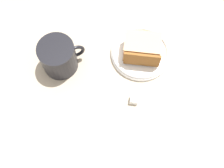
{
  "coord_description": "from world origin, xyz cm",
  "views": [
    {
      "loc": [
        11.26,
        27.15,
        67.41
      ],
      "look_at": [
        0.21,
        5.11,
        3.0
      ],
      "focal_mm": 46.5,
      "sensor_mm": 36.0,
      "label": 1
    }
  ],
  "objects_px": {
    "cake_slice": "(143,49)",
    "tea_mug": "(59,57)",
    "sugar_cube": "(134,100)",
    "teaspoon": "(119,132)",
    "small_plate": "(142,54)"
  },
  "relations": [
    {
      "from": "cake_slice",
      "to": "tea_mug",
      "type": "relative_size",
      "value": 0.99
    },
    {
      "from": "cake_slice",
      "to": "sugar_cube",
      "type": "relative_size",
      "value": 5.89
    },
    {
      "from": "sugar_cube",
      "to": "cake_slice",
      "type": "bearing_deg",
      "value": -127.19
    },
    {
      "from": "cake_slice",
      "to": "tea_mug",
      "type": "height_order",
      "value": "tea_mug"
    },
    {
      "from": "cake_slice",
      "to": "teaspoon",
      "type": "bearing_deg",
      "value": 46.97
    },
    {
      "from": "teaspoon",
      "to": "sugar_cube",
      "type": "bearing_deg",
      "value": -141.54
    },
    {
      "from": "tea_mug",
      "to": "small_plate",
      "type": "bearing_deg",
      "value": 160.37
    },
    {
      "from": "cake_slice",
      "to": "teaspoon",
      "type": "xyz_separation_m",
      "value": [
        0.14,
        0.15,
        -0.04
      ]
    },
    {
      "from": "teaspoon",
      "to": "sugar_cube",
      "type": "relative_size",
      "value": 6.74
    },
    {
      "from": "small_plate",
      "to": "sugar_cube",
      "type": "distance_m",
      "value": 0.13
    },
    {
      "from": "teaspoon",
      "to": "sugar_cube",
      "type": "distance_m",
      "value": 0.08
    },
    {
      "from": "small_plate",
      "to": "sugar_cube",
      "type": "bearing_deg",
      "value": 52.89
    },
    {
      "from": "small_plate",
      "to": "tea_mug",
      "type": "relative_size",
      "value": 1.38
    },
    {
      "from": "small_plate",
      "to": "cake_slice",
      "type": "height_order",
      "value": "cake_slice"
    },
    {
      "from": "tea_mug",
      "to": "sugar_cube",
      "type": "relative_size",
      "value": 5.98
    }
  ]
}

